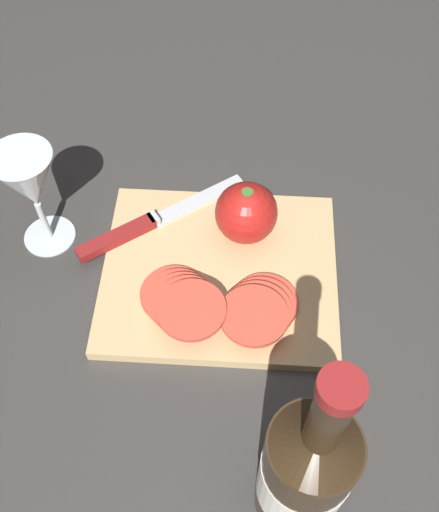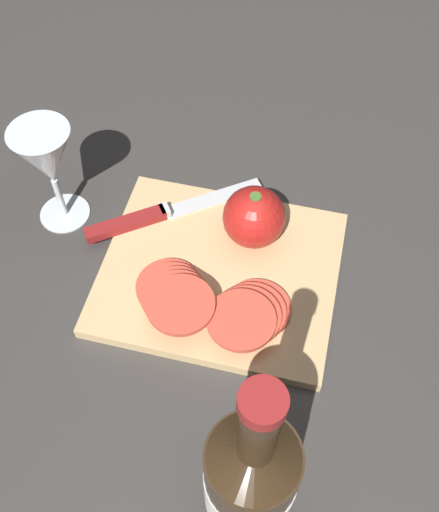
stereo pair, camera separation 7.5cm
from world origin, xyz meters
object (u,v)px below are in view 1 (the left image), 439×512
Objects in this scene: wine_bottle at (305,472)px; knife at (134,229)px; tomato_slice_stack_near at (182,302)px; whole_tomato at (246,213)px; tomato_slice_stack_far at (260,309)px; wine_glass at (30,184)px.

wine_bottle reaches higher than knife.
whole_tomato is at bearing -120.63° from tomato_slice_stack_near.
tomato_slice_stack_far is (0.04, -0.21, -0.08)m from wine_bottle.
tomato_slice_stack_far is at bearing 99.86° from whole_tomato.
wine_glass reaches higher than whole_tomato.
wine_glass is at bearing -21.48° from tomato_slice_stack_far.
whole_tomato is 0.15m from knife.
knife is (-0.12, -0.00, -0.09)m from wine_glass.
knife is at bearing -34.17° from tomato_slice_stack_far.
wine_glass is 0.24m from tomato_slice_stack_near.
wine_bottle reaches higher than whole_tomato.
knife is (0.21, -0.33, -0.08)m from wine_bottle.
whole_tomato is at bearing -177.56° from wine_glass.
knife is at bearing -56.95° from wine_bottle.
wine_glass is at bearing 2.44° from whole_tomato.
knife is 1.93× the size of tomato_slice_stack_far.
whole_tomato is at bearing -32.28° from knife.
tomato_slice_stack_far is at bearing 178.65° from tomato_slice_stack_near.
whole_tomato is 0.13m from tomato_slice_stack_far.
tomato_slice_stack_far is (-0.17, 0.12, 0.01)m from knife.
whole_tomato is 0.38× the size of knife.
tomato_slice_stack_near is 0.10m from tomato_slice_stack_far.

